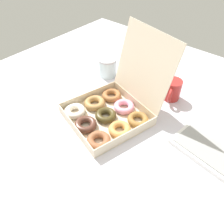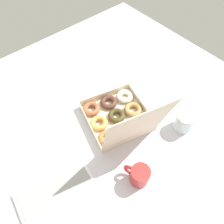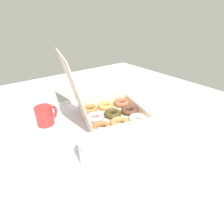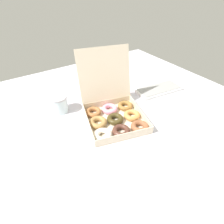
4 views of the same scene
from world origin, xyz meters
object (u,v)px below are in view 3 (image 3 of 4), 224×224
(donut_box, at_px, (109,111))
(glass_jar, at_px, (92,151))
(keyboard, at_px, (61,94))
(coffee_mug, at_px, (45,115))

(donut_box, distance_m, glass_jar, 0.35)
(keyboard, distance_m, coffee_mug, 0.38)
(donut_box, xyz_separation_m, glass_jar, (-0.24, 0.25, 0.01))
(keyboard, relative_size, coffee_mug, 2.90)
(donut_box, bearing_deg, glass_jar, 132.93)
(keyboard, bearing_deg, glass_jar, 167.00)
(donut_box, relative_size, keyboard, 1.31)
(keyboard, height_order, glass_jar, glass_jar)
(glass_jar, bearing_deg, donut_box, -47.07)
(donut_box, height_order, keyboard, donut_box)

